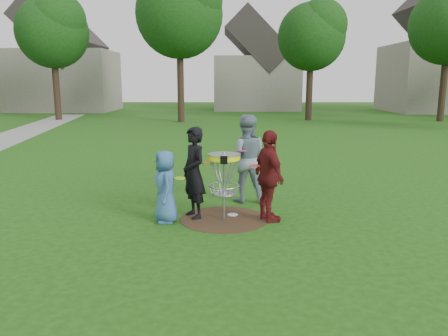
{
  "coord_description": "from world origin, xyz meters",
  "views": [
    {
      "loc": [
        0.03,
        -8.51,
        2.76
      ],
      "look_at": [
        0.0,
        0.3,
        1.0
      ],
      "focal_mm": 35.0,
      "sensor_mm": 36.0,
      "label": 1
    }
  ],
  "objects_px": {
    "player_blue": "(166,187)",
    "player_grey": "(246,158)",
    "disc_golf_basket": "(224,170)",
    "player_black": "(194,173)",
    "player_maroon": "(269,176)"
  },
  "relations": [
    {
      "from": "player_blue",
      "to": "player_grey",
      "type": "distance_m",
      "value": 2.27
    },
    {
      "from": "player_black",
      "to": "disc_golf_basket",
      "type": "height_order",
      "value": "player_black"
    },
    {
      "from": "player_black",
      "to": "player_maroon",
      "type": "distance_m",
      "value": 1.52
    },
    {
      "from": "player_blue",
      "to": "player_black",
      "type": "distance_m",
      "value": 0.65
    },
    {
      "from": "player_blue",
      "to": "player_grey",
      "type": "bearing_deg",
      "value": 116.13
    },
    {
      "from": "player_black",
      "to": "player_maroon",
      "type": "xyz_separation_m",
      "value": [
        1.5,
        -0.24,
        -0.02
      ]
    },
    {
      "from": "player_black",
      "to": "player_grey",
      "type": "distance_m",
      "value": 1.66
    },
    {
      "from": "player_blue",
      "to": "player_grey",
      "type": "relative_size",
      "value": 0.71
    },
    {
      "from": "player_black",
      "to": "disc_golf_basket",
      "type": "distance_m",
      "value": 0.63
    },
    {
      "from": "player_maroon",
      "to": "player_black",
      "type": "bearing_deg",
      "value": 59.91
    },
    {
      "from": "player_black",
      "to": "disc_golf_basket",
      "type": "relative_size",
      "value": 1.35
    },
    {
      "from": "player_grey",
      "to": "disc_golf_basket",
      "type": "distance_m",
      "value": 1.45
    },
    {
      "from": "player_grey",
      "to": "player_maroon",
      "type": "distance_m",
      "value": 1.52
    },
    {
      "from": "player_blue",
      "to": "player_maroon",
      "type": "height_order",
      "value": "player_maroon"
    },
    {
      "from": "player_blue",
      "to": "disc_golf_basket",
      "type": "bearing_deg",
      "value": 81.52
    }
  ]
}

